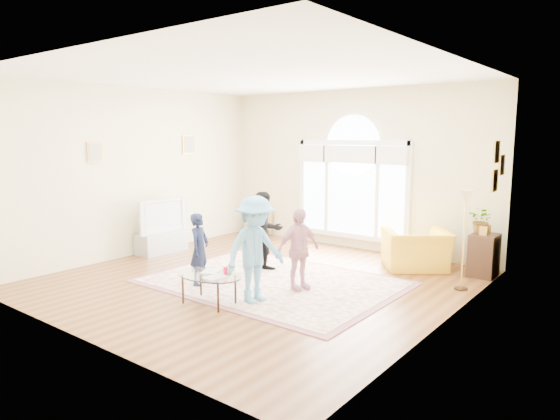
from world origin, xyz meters
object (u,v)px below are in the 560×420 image
Objects in this scene: tv_console at (161,242)px; armchair at (416,249)px; television at (160,215)px; area_rug at (273,282)px; coffee_table at (209,276)px.

armchair reaches higher than tv_console.
armchair is (4.48, 1.89, 0.14)m from tv_console.
area_rug is at bearing -4.48° from television.
area_rug is 3.11m from television.
area_rug is 3.17× the size of television.
coffee_table reaches higher than area_rug.
tv_console is 0.54m from television.
tv_console is 0.96× the size of coffee_table.
tv_console is 3.36m from coffee_table.
armchair reaches higher than area_rug.
armchair is at bearing 55.60° from area_rug.
television is at bearing 147.67° from coffee_table.
coffee_table is (2.97, -1.57, 0.19)m from tv_console.
television is at bearing 0.00° from tv_console.
tv_console is 0.94× the size of armchair.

